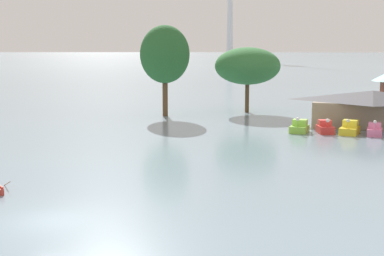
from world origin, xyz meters
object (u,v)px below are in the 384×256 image
Objects in this scene: pedal_boat_yellow at (350,129)px; boathouse at (372,108)px; shoreline_tree_tall_left at (165,55)px; shoreline_tree_mid at (248,66)px; pedal_boat_pink at (374,130)px; pedal_boat_red at (325,128)px; pedal_boat_lime at (299,127)px.

boathouse reaches higher than pedal_boat_yellow.
shoreline_tree_tall_left is 11.78m from shoreline_tree_mid.
pedal_boat_red is at bearing -89.27° from pedal_boat_pink.
pedal_boat_pink is 0.18× the size of boathouse.
pedal_boat_pink is at bearing -43.52° from shoreline_tree_mid.
boathouse is at bearing 137.53° from pedal_boat_lime.
boathouse reaches higher than pedal_boat_red.
boathouse is 19.01m from shoreline_tree_mid.
pedal_boat_yellow is at bearing 100.37° from pedal_boat_lime.
shoreline_tree_tall_left is (-20.67, 8.34, 7.30)m from pedal_boat_red.
pedal_boat_lime is at bearing -25.48° from shoreline_tree_tall_left.
pedal_boat_yellow is (5.03, 0.49, 0.02)m from pedal_boat_lime.
pedal_boat_lime reaches higher than pedal_boat_yellow.
pedal_boat_red is 0.85× the size of pedal_boat_yellow.
shoreline_tree_mid reaches higher than pedal_boat_yellow.
pedal_boat_lime is at bearing -137.24° from boathouse.
pedal_boat_lime is 2.58m from pedal_boat_red.
shoreline_tree_tall_left is 1.31× the size of shoreline_tree_mid.
shoreline_tree_mid is at bearing 150.28° from boathouse.
boathouse is (2.15, 6.15, 1.55)m from pedal_boat_yellow.
pedal_boat_lime is 7.41m from pedal_boat_pink.
pedal_boat_pink is 27.80m from shoreline_tree_tall_left.
pedal_boat_yellow is 25.58m from shoreline_tree_tall_left.
pedal_boat_lime is 1.01× the size of pedal_boat_pink.
pedal_boat_lime is 0.28× the size of shoreline_tree_mid.
pedal_boat_pink is (2.37, -0.16, -0.04)m from pedal_boat_yellow.
pedal_boat_yellow is at bearing -109.30° from boathouse.
boathouse reaches higher than pedal_boat_lime.
pedal_boat_lime is 0.95× the size of pedal_boat_red.
pedal_boat_pink is (4.84, 0.04, -0.03)m from pedal_boat_red.
shoreline_tree_tall_left is (-25.28, 1.98, 5.74)m from boathouse.
shoreline_tree_tall_left reaches higher than pedal_boat_yellow.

